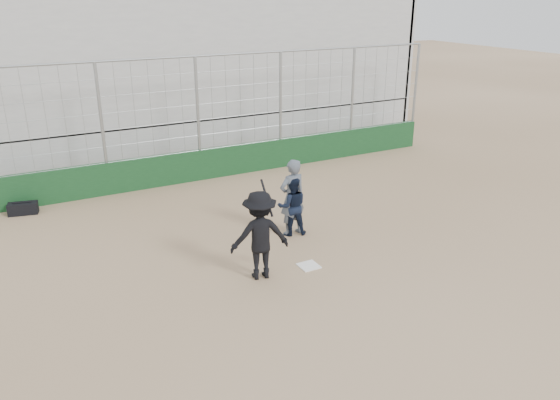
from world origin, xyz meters
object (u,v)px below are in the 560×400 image
batter_at_plate (260,235)px  umpire (292,201)px  equipment_bag (23,208)px  catcher_crouched (292,216)px

batter_at_plate → umpire: (1.71, 1.64, -0.09)m
equipment_bag → batter_at_plate: bearing=-55.8°
umpire → catcher_crouched: bearing=56.1°
batter_at_plate → equipment_bag: 7.73m
catcher_crouched → equipment_bag: 7.68m
catcher_crouched → umpire: bearing=61.8°
catcher_crouched → umpire: umpire is taller
umpire → equipment_bag: (-6.03, 4.72, -0.74)m
batter_at_plate → umpire: batter_at_plate is taller
batter_at_plate → equipment_bag: (-4.32, 6.36, -0.83)m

